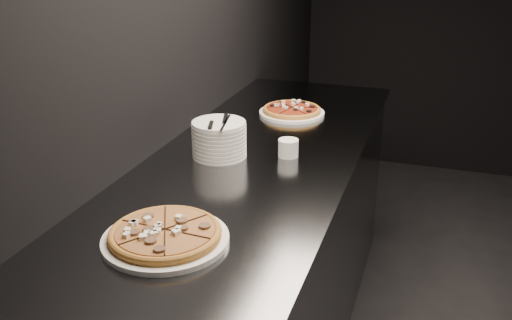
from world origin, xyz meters
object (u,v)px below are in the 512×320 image
(plate_stack, at_px, (219,139))
(pizza_tomato, at_px, (292,111))
(pizza_mushroom, at_px, (165,235))
(counter, at_px, (248,274))
(cutlery, at_px, (219,122))
(ramekin, at_px, (288,147))

(plate_stack, bearing_deg, pizza_tomato, 78.19)
(pizza_mushroom, xyz_separation_m, plate_stack, (-0.10, 0.63, 0.05))
(counter, bearing_deg, cutlery, 164.54)
(pizza_tomato, bearing_deg, plate_stack, -101.81)
(pizza_tomato, relative_size, cutlery, 1.56)
(pizza_mushroom, relative_size, ramekin, 4.58)
(counter, distance_m, plate_stack, 0.54)
(pizza_mushroom, height_order, cutlery, cutlery)
(ramekin, bearing_deg, pizza_mushroom, -101.53)
(plate_stack, height_order, cutlery, cutlery)
(pizza_mushroom, bearing_deg, pizza_tomato, 88.96)
(pizza_tomato, xyz_separation_m, cutlery, (-0.11, -0.59, 0.12))
(plate_stack, bearing_deg, cutlery, -62.38)
(counter, height_order, plate_stack, plate_stack)
(pizza_mushroom, bearing_deg, counter, 87.31)
(counter, relative_size, pizza_mushroom, 7.13)
(cutlery, relative_size, ramekin, 2.83)
(counter, bearing_deg, ramekin, 46.61)
(plate_stack, bearing_deg, pizza_mushroom, -81.12)
(pizza_mushroom, relative_size, plate_stack, 1.74)
(ramekin, bearing_deg, plate_stack, -162.67)
(pizza_mushroom, height_order, ramekin, ramekin)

